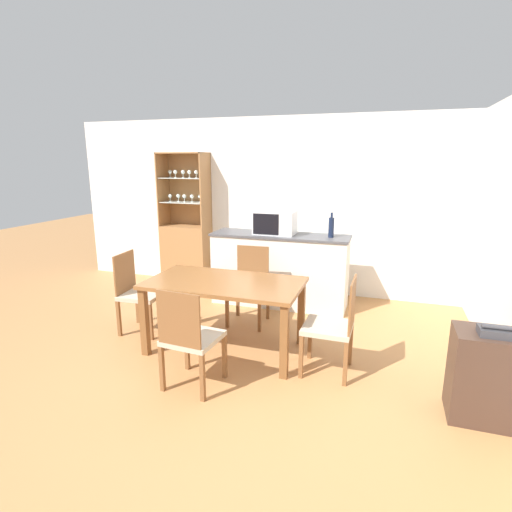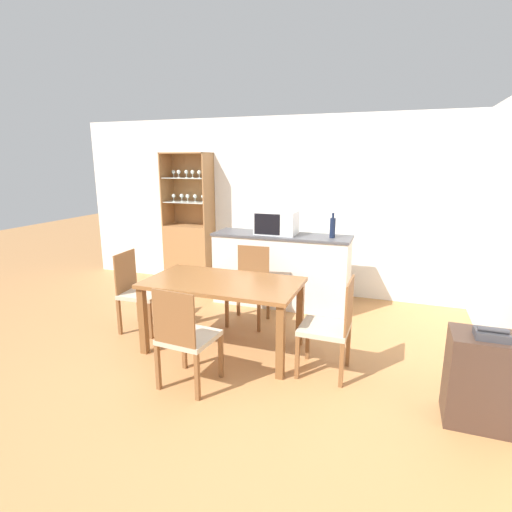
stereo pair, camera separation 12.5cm
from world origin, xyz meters
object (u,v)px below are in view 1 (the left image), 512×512
at_px(dining_chair_head_near, 190,338).
at_px(wine_bottle, 331,227).
at_px(dining_chair_head_far, 249,286).
at_px(dining_chair_side_right_near, 333,326).
at_px(display_cabinet, 187,246).
at_px(side_cabinet, 487,376).
at_px(dining_chair_side_left_far, 139,292).
at_px(dining_table, 225,290).
at_px(telephone, 495,332).
at_px(microwave, 275,223).

xyz_separation_m(dining_chair_head_near, wine_bottle, (0.86, 2.24, 0.65)).
bearing_deg(dining_chair_head_far, dining_chair_side_right_near, 139.15).
distance_m(dining_chair_head_near, dining_chair_side_right_near, 1.29).
relative_size(display_cabinet, side_cabinet, 2.92).
bearing_deg(dining_chair_side_left_far, dining_chair_head_far, 116.14).
bearing_deg(dining_table, dining_chair_side_left_far, 173.60).
distance_m(dining_chair_head_far, wine_bottle, 1.29).
xyz_separation_m(display_cabinet, dining_chair_side_left_far, (0.34, -1.83, -0.16)).
bearing_deg(dining_chair_side_right_near, telephone, -106.64).
height_order(dining_chair_side_right_near, side_cabinet, dining_chair_side_right_near).
bearing_deg(microwave, telephone, -42.20).
bearing_deg(dining_chair_head_near, display_cabinet, 122.65).
bearing_deg(dining_table, dining_chair_side_right_near, -6.60).
xyz_separation_m(display_cabinet, side_cabinet, (3.78, -2.42, -0.27)).
distance_m(dining_chair_head_near, side_cabinet, 2.35).
xyz_separation_m(dining_chair_side_left_far, telephone, (3.44, -0.64, 0.27)).
bearing_deg(dining_chair_side_left_far, dining_chair_side_right_near, 79.85).
bearing_deg(side_cabinet, dining_chair_head_far, 152.12).
distance_m(dining_chair_side_left_far, dining_chair_head_far, 1.29).
height_order(dining_chair_side_right_near, wine_bottle, wine_bottle).
xyz_separation_m(dining_chair_side_right_near, side_cabinet, (1.20, -0.33, -0.11)).
height_order(dining_chair_side_left_far, telephone, dining_chair_side_left_far).
distance_m(dining_chair_head_near, microwave, 2.35).
distance_m(dining_chair_head_near, telephone, 2.35).
height_order(dining_chair_head_near, wine_bottle, wine_bottle).
height_order(display_cabinet, dining_chair_head_near, display_cabinet).
distance_m(dining_chair_side_left_far, dining_chair_head_near, 1.43).
distance_m(dining_chair_head_far, microwave, 0.99).
bearing_deg(display_cabinet, dining_chair_side_right_near, -38.89).
distance_m(dining_table, dining_chair_head_far, 0.79).
distance_m(dining_chair_side_left_far, wine_bottle, 2.48).
bearing_deg(dining_table, telephone, -12.47).
relative_size(display_cabinet, dining_chair_side_left_far, 2.23).
distance_m(dining_table, microwave, 1.57).
height_order(dining_chair_side_left_far, dining_chair_side_right_near, same).
xyz_separation_m(dining_chair_head_far, microwave, (0.11, 0.72, 0.67)).
distance_m(dining_chair_side_left_far, microwave, 1.95).
bearing_deg(dining_chair_head_far, dining_table, 87.89).
distance_m(dining_chair_side_left_far, telephone, 3.51).
bearing_deg(wine_bottle, dining_chair_head_far, -140.31).
relative_size(wine_bottle, telephone, 1.45).
relative_size(dining_table, dining_chair_head_near, 1.71).
bearing_deg(dining_table, microwave, 85.65).
bearing_deg(dining_chair_side_right_near, dining_chair_head_far, 52.52).
distance_m(wine_bottle, side_cabinet, 2.55).
bearing_deg(side_cabinet, dining_chair_side_right_near, 164.51).
relative_size(display_cabinet, dining_table, 1.31).
relative_size(dining_chair_side_right_near, telephone, 4.19).
height_order(wine_bottle, side_cabinet, wine_bottle).
bearing_deg(wine_bottle, dining_table, -120.07).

